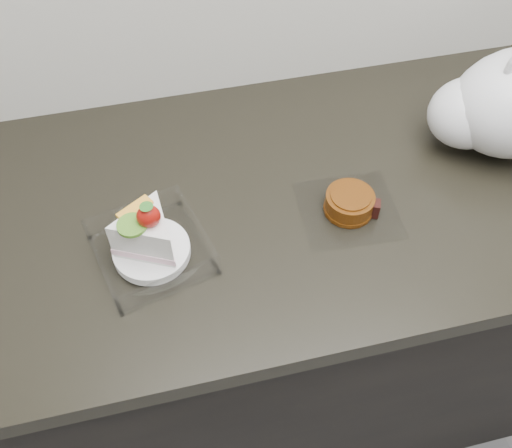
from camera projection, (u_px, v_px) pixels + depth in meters
counter at (344, 300)px, 1.40m from camera, size 2.04×0.64×0.90m
cake_tray at (150, 242)px, 0.91m from camera, size 0.21×0.21×0.13m
mooncake_wrap at (350, 204)px, 0.98m from camera, size 0.18×0.17×0.04m
plastic_bag at (511, 104)px, 1.03m from camera, size 0.29×0.20×0.24m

